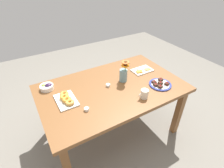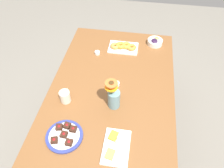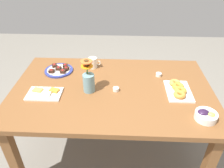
# 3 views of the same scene
# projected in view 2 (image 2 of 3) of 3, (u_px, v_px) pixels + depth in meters

# --- Properties ---
(ground_plane) EXTENTS (6.00, 6.00, 0.00)m
(ground_plane) POSITION_uv_depth(u_px,v_px,m) (112.00, 134.00, 2.32)
(ground_plane) COLOR slate
(dining_table) EXTENTS (1.60, 1.00, 0.74)m
(dining_table) POSITION_uv_depth(u_px,v_px,m) (112.00, 94.00, 1.83)
(dining_table) COLOR brown
(dining_table) RESTS_ON ground_plane
(coffee_mug) EXTENTS (0.11, 0.08, 0.10)m
(coffee_mug) POSITION_uv_depth(u_px,v_px,m) (65.00, 96.00, 1.64)
(coffee_mug) COLOR silver
(coffee_mug) RESTS_ON dining_table
(grape_bowl) EXTENTS (0.15, 0.15, 0.07)m
(grape_bowl) POSITION_uv_depth(u_px,v_px,m) (155.00, 42.00, 2.14)
(grape_bowl) COLOR white
(grape_bowl) RESTS_ON dining_table
(cheese_platter) EXTENTS (0.26, 0.17, 0.03)m
(cheese_platter) POSITION_uv_depth(u_px,v_px,m) (116.00, 146.00, 1.41)
(cheese_platter) COLOR white
(cheese_platter) RESTS_ON dining_table
(croissant_platter) EXTENTS (0.19, 0.28, 0.05)m
(croissant_platter) POSITION_uv_depth(u_px,v_px,m) (123.00, 47.00, 2.10)
(croissant_platter) COLOR white
(croissant_platter) RESTS_ON dining_table
(jam_cup_honey) EXTENTS (0.05, 0.05, 0.03)m
(jam_cup_honey) POSITION_uv_depth(u_px,v_px,m) (97.00, 53.00, 2.05)
(jam_cup_honey) COLOR white
(jam_cup_honey) RESTS_ON dining_table
(jam_cup_berry) EXTENTS (0.05, 0.05, 0.03)m
(jam_cup_berry) POSITION_uv_depth(u_px,v_px,m) (117.00, 84.00, 1.78)
(jam_cup_berry) COLOR white
(jam_cup_berry) RESTS_ON dining_table
(dessert_plate) EXTENTS (0.25, 0.25, 0.05)m
(dessert_plate) POSITION_uv_depth(u_px,v_px,m) (64.00, 136.00, 1.46)
(dessert_plate) COLOR navy
(dessert_plate) RESTS_ON dining_table
(flower_vase) EXTENTS (0.10, 0.11, 0.26)m
(flower_vase) POSITION_uv_depth(u_px,v_px,m) (114.00, 98.00, 1.58)
(flower_vase) COLOR #6B939E
(flower_vase) RESTS_ON dining_table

